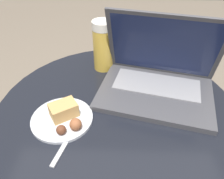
{
  "coord_description": "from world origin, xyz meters",
  "views": [
    {
      "loc": [
        -0.0,
        -0.5,
        1.01
      ],
      "look_at": [
        -0.02,
        -0.0,
        0.61
      ],
      "focal_mm": 35.0,
      "sensor_mm": 36.0,
      "label": 1
    }
  ],
  "objects": [
    {
      "name": "table",
      "position": [
        0.0,
        0.0,
        0.43
      ],
      "size": [
        0.76,
        0.76,
        0.54
      ],
      "color": "#9E9EA3",
      "rests_on": "ground_plane"
    },
    {
      "name": "beer_glass",
      "position": [
        -0.06,
        0.23,
        0.64
      ],
      "size": [
        0.08,
        0.08,
        0.19
      ],
      "color": "gold",
      "rests_on": "table"
    },
    {
      "name": "snack_plate",
      "position": [
        -0.15,
        -0.06,
        0.56
      ],
      "size": [
        0.18,
        0.18,
        0.05
      ],
      "color": "silver",
      "rests_on": "table"
    },
    {
      "name": "laptop",
      "position": [
        0.13,
        0.09,
        0.59
      ],
      "size": [
        0.42,
        0.34,
        0.26
      ],
      "color": "#47474C",
      "rests_on": "table"
    },
    {
      "name": "fork",
      "position": [
        -0.13,
        -0.12,
        0.54
      ],
      "size": [
        0.06,
        0.18,
        0.0
      ],
      "color": "silver",
      "rests_on": "table"
    }
  ]
}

